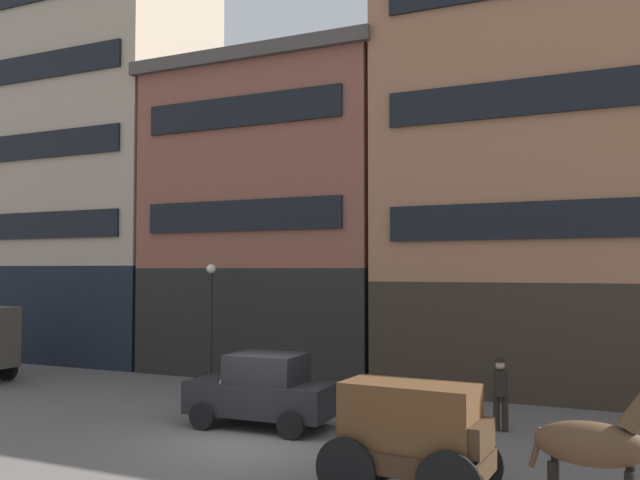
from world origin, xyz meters
name	(u,v)px	position (x,y,z in m)	size (l,w,h in m)	color
ground_plane	(253,440)	(0.00, 0.00, 0.00)	(120.00, 120.00, 0.00)	#605B56
building_far_left	(105,158)	(-13.65, 9.92, 9.05)	(9.15, 6.81, 18.02)	black
building_center_left	(282,217)	(-4.49, 9.92, 6.01)	(9.86, 6.81, 11.95)	black
building_center_right	(535,163)	(5.21, 9.92, 7.55)	(10.25, 6.81, 15.03)	#33281E
cargo_wagon	(413,432)	(4.53, -2.30, 1.15)	(2.98, 1.66, 1.98)	#3D2819
draft_horse	(597,443)	(7.48, -2.30, 1.27)	(2.35, 0.69, 2.30)	#513823
sedan_dark	(263,390)	(-0.41, 1.20, 0.91)	(3.76, 1.97, 1.83)	black
pedestrian_officer	(500,391)	(5.09, 3.25, 0.98)	(0.48, 0.48, 1.79)	black
streetlamp_curbside	(211,307)	(-4.95, 5.62, 2.67)	(0.32, 0.32, 4.12)	black
fire_hydrant_curbside	(251,379)	(-3.01, 5.06, 0.43)	(0.24, 0.24, 0.83)	maroon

